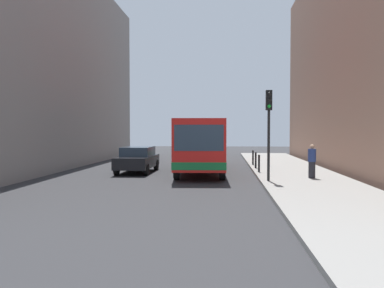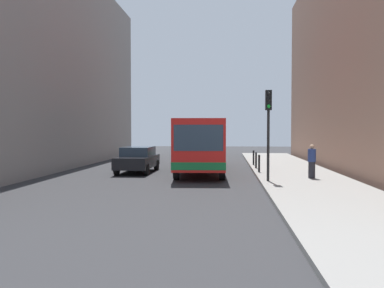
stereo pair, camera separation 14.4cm
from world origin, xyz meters
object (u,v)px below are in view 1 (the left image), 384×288
bus (201,142)px  bollard_far (253,158)px  traffic_light (269,118)px  car_beside_bus (138,159)px  pedestrian_near_signal (312,161)px  bollard_near (259,163)px  bollard_mid (256,160)px

bus → bollard_far: size_ratio=11.70×
bus → traffic_light: (3.40, -5.47, 1.28)m
car_beside_bus → pedestrian_near_signal: pedestrian_near_signal is taller
traffic_light → bollard_far: bearing=90.7°
bus → bollard_far: 4.71m
car_beside_bus → traffic_light: (6.98, -4.61, 2.22)m
bus → bollard_near: size_ratio=11.70×
bollard_near → bollard_mid: size_ratio=1.00×
traffic_light → pedestrian_near_signal: traffic_light is taller
car_beside_bus → bollard_near: size_ratio=4.66×
traffic_light → bollard_mid: traffic_light is taller
traffic_light → pedestrian_near_signal: 3.25m
traffic_light → pedestrian_near_signal: bearing=29.8°
pedestrian_near_signal → traffic_light: bearing=80.6°
traffic_light → bollard_near: traffic_light is taller
bollard_far → traffic_light: bearing=-89.3°
bollard_near → bollard_far: bearing=90.0°
bus → bollard_mid: bus is taller
bus → bollard_near: bearing=152.1°
bollard_near → bollard_far: (0.00, 4.74, 0.00)m
pedestrian_near_signal → car_beside_bus: bearing=30.7°
traffic_light → bollard_far: traffic_light is taller
bus → car_beside_bus: size_ratio=2.51×
bollard_far → bus: bearing=-136.1°
bollard_near → bollard_far: size_ratio=1.00×
car_beside_bus → bollard_near: (6.88, -0.70, -0.16)m
car_beside_bus → bollard_mid: 7.08m
bollard_mid → traffic_light: bearing=-89.1°
bollard_mid → bollard_far: size_ratio=1.00×
traffic_light → pedestrian_near_signal: (2.19, 1.25, -2.05)m
car_beside_bus → traffic_light: 8.66m
traffic_light → bollard_far: (-0.10, 8.65, -2.38)m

